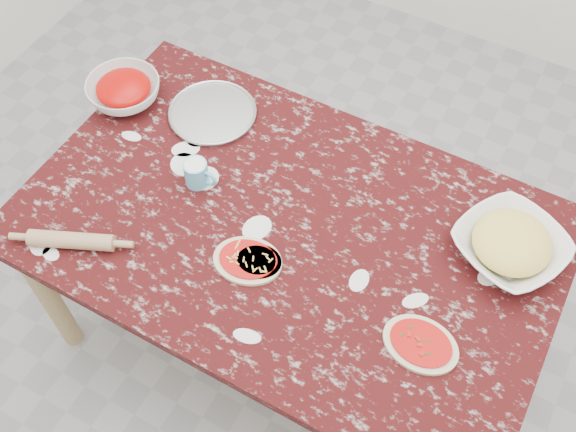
{
  "coord_description": "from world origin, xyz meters",
  "views": [
    {
      "loc": [
        0.54,
        -0.99,
        2.42
      ],
      "look_at": [
        0.0,
        0.0,
        0.8
      ],
      "focal_mm": 42.03,
      "sensor_mm": 36.0,
      "label": 1
    }
  ],
  "objects_px": {
    "rolling_pin": "(71,240)",
    "cheese_bowl": "(510,247)",
    "flour_mug": "(197,173)",
    "sauce_bowl": "(124,91)",
    "worktable": "(288,240)",
    "pizza_tray": "(213,113)"
  },
  "relations": [
    {
      "from": "pizza_tray",
      "to": "sauce_bowl",
      "type": "bearing_deg",
      "value": -164.4
    },
    {
      "from": "worktable",
      "to": "sauce_bowl",
      "type": "height_order",
      "value": "sauce_bowl"
    },
    {
      "from": "worktable",
      "to": "cheese_bowl",
      "type": "bearing_deg",
      "value": 20.16
    },
    {
      "from": "cheese_bowl",
      "to": "flour_mug",
      "type": "bearing_deg",
      "value": -167.03
    },
    {
      "from": "pizza_tray",
      "to": "flour_mug",
      "type": "bearing_deg",
      "value": -66.14
    },
    {
      "from": "rolling_pin",
      "to": "worktable",
      "type": "bearing_deg",
      "value": 35.12
    },
    {
      "from": "rolling_pin",
      "to": "flour_mug",
      "type": "bearing_deg",
      "value": 62.45
    },
    {
      "from": "flour_mug",
      "to": "pizza_tray",
      "type": "bearing_deg",
      "value": 113.86
    },
    {
      "from": "pizza_tray",
      "to": "rolling_pin",
      "type": "xyz_separation_m",
      "value": [
        -0.08,
        -0.64,
        0.02
      ]
    },
    {
      "from": "pizza_tray",
      "to": "cheese_bowl",
      "type": "height_order",
      "value": "cheese_bowl"
    },
    {
      "from": "pizza_tray",
      "to": "cheese_bowl",
      "type": "distance_m",
      "value": 1.05
    },
    {
      "from": "rolling_pin",
      "to": "cheese_bowl",
      "type": "bearing_deg",
      "value": 27.58
    },
    {
      "from": "worktable",
      "to": "flour_mug",
      "type": "bearing_deg",
      "value": 178.59
    },
    {
      "from": "flour_mug",
      "to": "cheese_bowl",
      "type": "bearing_deg",
      "value": 12.97
    },
    {
      "from": "pizza_tray",
      "to": "sauce_bowl",
      "type": "xyz_separation_m",
      "value": [
        -0.3,
        -0.08,
        0.03
      ]
    },
    {
      "from": "worktable",
      "to": "cheese_bowl",
      "type": "height_order",
      "value": "cheese_bowl"
    },
    {
      "from": "worktable",
      "to": "pizza_tray",
      "type": "xyz_separation_m",
      "value": [
        -0.44,
        0.27,
        0.09
      ]
    },
    {
      "from": "pizza_tray",
      "to": "worktable",
      "type": "bearing_deg",
      "value": -31.73
    },
    {
      "from": "worktable",
      "to": "rolling_pin",
      "type": "distance_m",
      "value": 0.64
    },
    {
      "from": "pizza_tray",
      "to": "rolling_pin",
      "type": "distance_m",
      "value": 0.64
    },
    {
      "from": "cheese_bowl",
      "to": "sauce_bowl",
      "type": "bearing_deg",
      "value": -178.63
    },
    {
      "from": "pizza_tray",
      "to": "flour_mug",
      "type": "height_order",
      "value": "flour_mug"
    }
  ]
}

